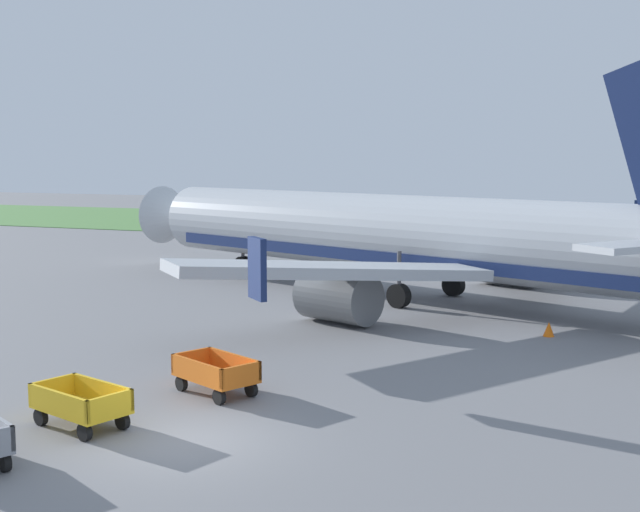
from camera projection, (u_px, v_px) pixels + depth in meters
ground_plane at (184, 442)px, 20.02m from camera, size 220.00×220.00×0.00m
grass_strip at (532, 230)px, 77.31m from camera, size 220.00×28.00×0.06m
airplane at (403, 235)px, 40.06m from camera, size 36.26×29.55×11.34m
baggage_cart_second_in_row at (80, 404)px, 21.05m from camera, size 3.61×2.09×1.07m
baggage_cart_third_in_row at (215, 373)px, 24.05m from camera, size 3.52×2.34×1.07m
traffic_cone_near_plane at (549, 329)px, 31.77m from camera, size 0.43×0.43×0.56m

